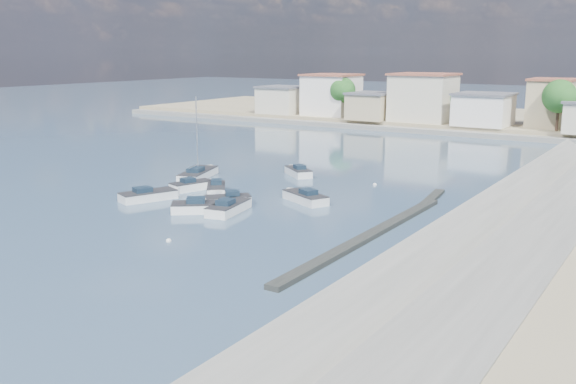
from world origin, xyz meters
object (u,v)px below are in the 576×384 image
(sailboat, at_px, (199,174))
(motorboat_a, at_px, (230,208))
(motorboat_d, at_px, (225,201))
(motorboat_c, at_px, (304,197))
(motorboat_e, at_px, (151,196))
(motorboat_h, at_px, (206,208))
(motorboat_b, at_px, (194,186))
(motorboat_f, at_px, (298,172))
(motorboat_g, at_px, (216,190))

(sailboat, bearing_deg, motorboat_a, -40.18)
(motorboat_a, height_order, motorboat_d, same)
(sailboat, bearing_deg, motorboat_d, -39.54)
(motorboat_c, height_order, motorboat_d, same)
(motorboat_a, distance_m, motorboat_d, 2.68)
(motorboat_c, height_order, motorboat_e, same)
(motorboat_e, xyz_separation_m, motorboat_h, (7.27, -0.85, 0.00))
(motorboat_d, bearing_deg, motorboat_c, 43.37)
(motorboat_b, distance_m, motorboat_f, 12.92)
(motorboat_a, height_order, motorboat_c, same)
(motorboat_b, relative_size, motorboat_h, 0.90)
(motorboat_d, relative_size, motorboat_g, 0.90)
(motorboat_b, bearing_deg, motorboat_e, -94.23)
(motorboat_g, bearing_deg, motorboat_a, -41.97)
(motorboat_a, xyz_separation_m, motorboat_g, (-5.50, 4.95, 0.00))
(motorboat_a, bearing_deg, motorboat_h, -147.11)
(motorboat_d, relative_size, motorboat_f, 0.90)
(motorboat_e, height_order, motorboat_g, same)
(motorboat_d, relative_size, motorboat_e, 0.71)
(motorboat_f, relative_size, motorboat_g, 0.99)
(motorboat_b, xyz_separation_m, motorboat_e, (-0.41, -5.54, 0.00))
(motorboat_a, bearing_deg, motorboat_f, 102.82)
(motorboat_a, xyz_separation_m, motorboat_e, (-9.03, -0.28, -0.00))
(motorboat_c, xyz_separation_m, motorboat_g, (-8.79, -1.84, 0.00))
(motorboat_b, height_order, motorboat_d, same)
(motorboat_a, xyz_separation_m, sailboat, (-12.32, 10.40, 0.03))
(motorboat_d, xyz_separation_m, sailboat, (-10.37, 8.56, 0.03))
(motorboat_g, bearing_deg, motorboat_b, 174.44)
(motorboat_b, distance_m, motorboat_h, 9.38)
(motorboat_e, relative_size, motorboat_f, 1.27)
(motorboat_e, relative_size, motorboat_g, 1.27)
(motorboat_a, xyz_separation_m, motorboat_c, (3.29, 6.79, 0.00))
(motorboat_d, bearing_deg, motorboat_b, 152.92)
(motorboat_c, bearing_deg, motorboat_f, 124.52)
(motorboat_a, relative_size, motorboat_f, 1.26)
(motorboat_f, relative_size, sailboat, 0.50)
(motorboat_c, xyz_separation_m, sailboat, (-15.61, 3.61, 0.03))
(motorboat_f, bearing_deg, motorboat_g, -97.24)
(motorboat_a, relative_size, motorboat_c, 1.05)
(motorboat_a, bearing_deg, motorboat_d, 136.63)
(motorboat_g, bearing_deg, motorboat_e, -123.98)
(motorboat_a, height_order, motorboat_b, same)
(motorboat_e, bearing_deg, motorboat_f, 73.83)
(motorboat_f, bearing_deg, motorboat_e, -106.17)
(sailboat, bearing_deg, motorboat_f, 39.39)
(motorboat_e, distance_m, sailboat, 11.18)
(motorboat_d, distance_m, motorboat_e, 7.39)
(motorboat_a, bearing_deg, motorboat_e, -178.19)
(motorboat_f, bearing_deg, motorboat_c, -55.48)
(motorboat_e, distance_m, motorboat_h, 7.32)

